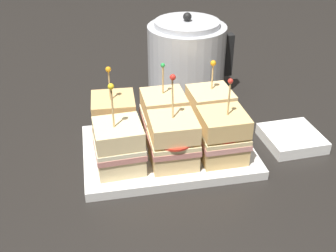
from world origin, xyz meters
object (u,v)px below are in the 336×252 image
sandwich_back_right (210,111)px  napkin_stack (292,138)px  sandwich_front_left (119,146)px  sandwich_front_center (174,141)px  sandwich_back_left (114,119)px  serving_platter (168,151)px  kettle_steel (187,59)px  sandwich_back_center (162,116)px  sandwich_front_right (222,136)px

sandwich_back_right → napkin_stack: bearing=-17.6°
sandwich_front_left → sandwich_front_center: (0.10, -0.00, 0.00)m
sandwich_front_left → sandwich_back_left: 0.10m
serving_platter → sandwich_front_left: sandwich_front_left is taller
kettle_steel → sandwich_back_center: bearing=-115.0°
sandwich_back_center → kettle_steel: size_ratio=0.75×
napkin_stack → sandwich_front_left: bearing=-173.8°
sandwich_front_right → sandwich_back_right: sandwich_front_right is taller
sandwich_front_left → sandwich_front_right: size_ratio=1.04×
serving_platter → sandwich_front_right: 0.12m
serving_platter → napkin_stack: (0.26, -0.01, 0.00)m
sandwich_back_right → kettle_steel: bearing=89.7°
napkin_stack → sandwich_back_center: bearing=168.5°
kettle_steel → napkin_stack: (0.16, -0.27, -0.08)m
sandwich_back_right → napkin_stack: sandwich_back_right is taller
kettle_steel → sandwich_back_left: bearing=-132.9°
sandwich_front_right → napkin_stack: bearing=14.3°
sandwich_back_center → sandwich_back_right: (0.10, -0.00, 0.00)m
serving_platter → sandwich_back_left: sandwich_back_left is taller
serving_platter → sandwich_back_center: size_ratio=2.10×
sandwich_front_center → sandwich_front_right: sandwich_front_center is taller
sandwich_back_center → sandwich_back_right: bearing=-0.8°
serving_platter → sandwich_front_right: sandwich_front_right is taller
sandwich_front_center → sandwich_back_center: (-0.00, 0.10, -0.00)m
serving_platter → sandwich_front_left: size_ratio=1.93×
sandwich_front_center → sandwich_back_left: bearing=135.0°
serving_platter → napkin_stack: size_ratio=2.83×
serving_platter → sandwich_front_left: (-0.10, -0.05, 0.05)m
sandwich_front_center → sandwich_back_center: bearing=92.6°
sandwich_front_center → sandwich_front_right: size_ratio=1.07×
serving_platter → sandwich_back_right: (0.10, 0.04, 0.06)m
serving_platter → sandwich_front_right: size_ratio=2.01×
sandwich_front_center → kettle_steel: kettle_steel is taller
serving_platter → sandwich_front_left: bearing=-155.0°
napkin_stack → sandwich_back_left: bearing=170.9°
kettle_steel → napkin_stack: bearing=-58.7°
sandwich_back_center → kettle_steel: bearing=65.0°
sandwich_front_center → sandwich_back_center: size_ratio=1.12×
serving_platter → sandwich_back_right: size_ratio=2.14×
sandwich_front_left → kettle_steel: (0.20, 0.31, 0.03)m
serving_platter → sandwich_back_right: 0.12m
serving_platter → sandwich_front_center: (0.00, -0.05, 0.06)m
serving_platter → sandwich_front_center: 0.07m
sandwich_front_left → sandwich_back_right: sandwich_front_left is taller
serving_platter → kettle_steel: kettle_steel is taller
sandwich_front_center → kettle_steel: size_ratio=0.84×
sandwich_front_center → sandwich_back_right: sandwich_front_center is taller
sandwich_front_right → sandwich_back_right: bearing=88.5°
serving_platter → sandwich_front_right: bearing=-28.1°
kettle_steel → sandwich_back_right: bearing=-90.3°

